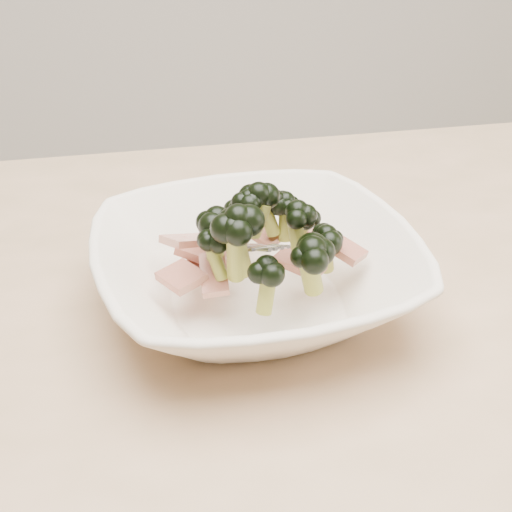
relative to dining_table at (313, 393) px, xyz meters
name	(u,v)px	position (x,y,z in m)	size (l,w,h in m)	color
dining_table	(313,393)	(0.00, 0.00, 0.00)	(1.20, 0.80, 0.75)	tan
broccoli_dish	(256,267)	(-0.05, 0.02, 0.14)	(0.30, 0.30, 0.12)	white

